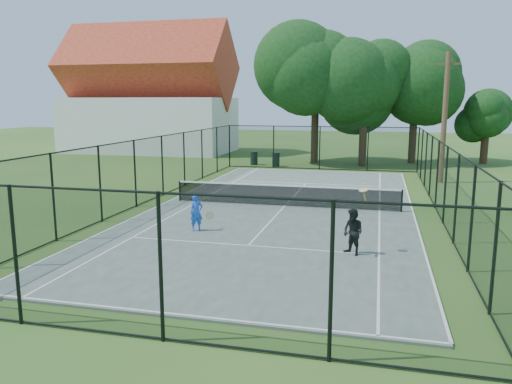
% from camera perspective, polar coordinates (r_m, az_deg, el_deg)
% --- Properties ---
extents(ground, '(120.00, 120.00, 0.00)m').
position_cam_1_polar(ground, '(22.28, 3.31, -1.76)').
color(ground, '#2A4F1B').
extents(tennis_court, '(11.00, 24.00, 0.06)m').
position_cam_1_polar(tennis_court, '(22.27, 3.31, -1.69)').
color(tennis_court, '#4D5B56').
rests_on(tennis_court, ground).
extents(tennis_net, '(10.08, 0.08, 0.95)m').
position_cam_1_polar(tennis_net, '(22.17, 3.32, -0.30)').
color(tennis_net, black).
rests_on(tennis_net, tennis_court).
extents(fence, '(13.10, 26.10, 3.00)m').
position_cam_1_polar(fence, '(22.02, 3.35, 2.06)').
color(fence, black).
rests_on(fence, ground).
extents(tree_near_left, '(7.91, 7.91, 10.31)m').
position_cam_1_polar(tree_near_left, '(38.54, 6.86, 12.74)').
color(tree_near_left, '#332114').
rests_on(tree_near_left, ground).
extents(tree_near_mid, '(6.73, 6.73, 8.80)m').
position_cam_1_polar(tree_near_mid, '(37.22, 12.32, 11.24)').
color(tree_near_mid, '#332114').
rests_on(tree_near_mid, ground).
extents(tree_near_right, '(6.02, 6.02, 8.31)m').
position_cam_1_polar(tree_near_right, '(40.00, 17.73, 10.72)').
color(tree_near_right, '#332114').
rests_on(tree_near_right, ground).
extents(tree_far_right, '(4.02, 4.02, 5.31)m').
position_cam_1_polar(tree_far_right, '(41.52, 24.85, 7.46)').
color(tree_far_right, '#332114').
rests_on(tree_far_right, ground).
extents(building, '(15.30, 8.15, 11.87)m').
position_cam_1_polar(building, '(48.22, -12.11, 10.39)').
color(building, silver).
rests_on(building, ground).
extents(trash_bin_left, '(0.58, 0.58, 0.97)m').
position_cam_1_polar(trash_bin_left, '(37.30, -0.23, 3.89)').
color(trash_bin_left, black).
rests_on(trash_bin_left, ground).
extents(trash_bin_right, '(0.58, 0.58, 1.00)m').
position_cam_1_polar(trash_bin_right, '(36.36, 2.29, 3.73)').
color(trash_bin_right, black).
rests_on(trash_bin_right, ground).
extents(utility_pole, '(1.40, 0.30, 7.40)m').
position_cam_1_polar(utility_pole, '(30.65, 20.75, 7.97)').
color(utility_pole, '#4C3823').
rests_on(utility_pole, ground).
extents(player_blue, '(0.87, 0.55, 1.32)m').
position_cam_1_polar(player_blue, '(18.03, -6.80, -2.37)').
color(player_blue, blue).
rests_on(player_blue, tennis_court).
extents(player_black, '(0.87, 1.09, 2.12)m').
position_cam_1_polar(player_black, '(15.38, 11.04, -4.50)').
color(player_black, black).
rests_on(player_black, tennis_court).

